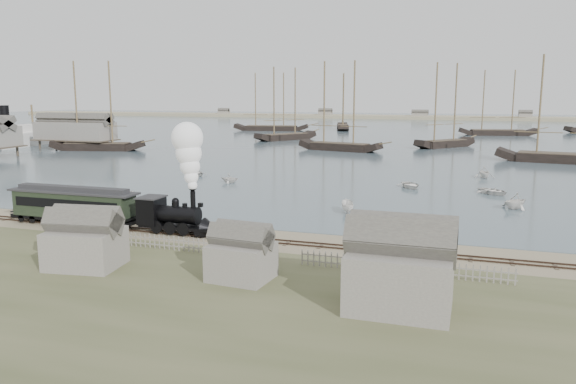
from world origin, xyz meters
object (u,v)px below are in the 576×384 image
(beached_dinghy, at_px, (111,217))
(steamship, at_px, (6,126))
(locomotive, at_px, (185,185))
(passenger_coach, at_px, (74,204))

(beached_dinghy, height_order, steamship, steamship)
(locomotive, xyz_separation_m, passenger_coach, (-12.20, 0.00, -2.44))
(locomotive, distance_m, passenger_coach, 12.44)
(passenger_coach, height_order, beached_dinghy, passenger_coach)
(passenger_coach, bearing_deg, steamship, 138.23)
(locomotive, bearing_deg, passenger_coach, 180.00)
(steamship, bearing_deg, beached_dinghy, -133.66)
(passenger_coach, bearing_deg, beached_dinghy, 44.71)
(steamship, bearing_deg, locomotive, -131.20)
(locomotive, relative_size, beached_dinghy, 2.34)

